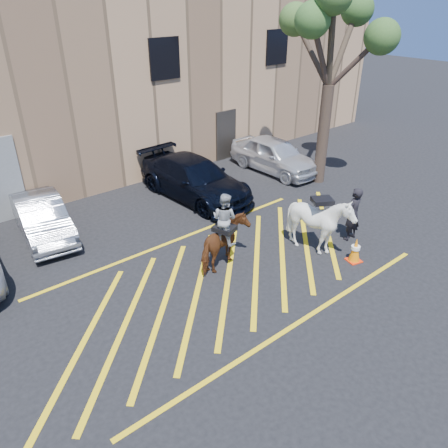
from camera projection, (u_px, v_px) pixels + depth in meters
ground at (221, 271)px, 12.05m from camera, size 90.00×90.00×0.00m
car_silver_sedan at (42, 218)px, 13.53m from camera, size 1.79×3.92×1.25m
car_blue_suv at (195, 179)px, 16.07m from camera, size 2.33×5.11×1.45m
car_white_suv at (275, 155)px, 18.44m from camera, size 1.77×4.23×1.43m
handler at (353, 214)px, 13.23m from camera, size 0.63×0.42×1.71m
warehouse at (41, 76)px, 18.45m from camera, size 32.42×10.20×7.30m
hatching_zone at (228, 275)px, 11.85m from camera, size 12.60×5.12×0.01m
mounted_bay at (224, 238)px, 11.85m from camera, size 1.83×1.26×2.22m
saddled_white at (320, 223)px, 12.55m from camera, size 2.14×2.21×1.85m
traffic_cone at (355, 250)px, 12.33m from camera, size 0.46×0.46×0.73m
tree at (335, 28)px, 15.08m from camera, size 3.99×4.37×7.31m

